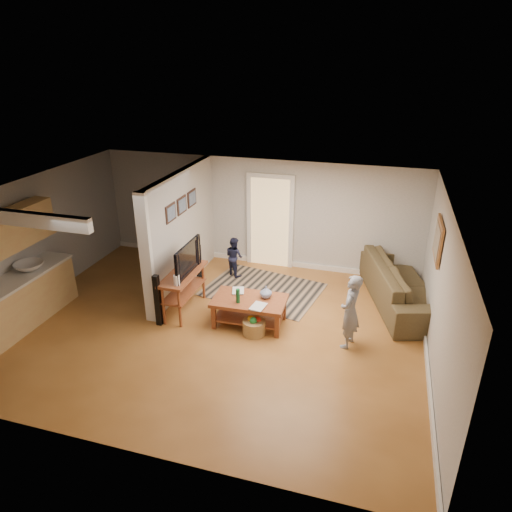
# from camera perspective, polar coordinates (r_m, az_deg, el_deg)

# --- Properties ---
(ground) EXTENTS (7.50, 7.50, 0.00)m
(ground) POSITION_cam_1_polar(r_m,az_deg,el_deg) (8.57, -5.26, -8.78)
(ground) COLOR brown
(ground) RESTS_ON ground
(room_shell) EXTENTS (7.54, 6.02, 2.52)m
(room_shell) POSITION_cam_1_polar(r_m,az_deg,el_deg) (8.65, -11.21, 2.06)
(room_shell) COLOR #A8A5A1
(room_shell) RESTS_ON ground
(area_rug) EXTENTS (2.62, 2.11, 0.01)m
(area_rug) POSITION_cam_1_polar(r_m,az_deg,el_deg) (9.77, 0.87, -4.20)
(area_rug) COLOR black
(area_rug) RESTS_ON ground
(sofa) EXTENTS (1.87, 3.02, 0.82)m
(sofa) POSITION_cam_1_polar(r_m,az_deg,el_deg) (9.77, 17.51, -5.45)
(sofa) COLOR #463E23
(sofa) RESTS_ON ground
(coffee_table) EXTENTS (1.36, 0.82, 0.79)m
(coffee_table) POSITION_cam_1_polar(r_m,az_deg,el_deg) (8.41, -0.69, -6.08)
(coffee_table) COLOR maroon
(coffee_table) RESTS_ON ground
(tv_console) EXTENTS (0.50, 1.31, 1.12)m
(tv_console) POSITION_cam_1_polar(r_m,az_deg,el_deg) (8.77, -9.02, -2.54)
(tv_console) COLOR maroon
(tv_console) RESTS_ON ground
(speaker_left) EXTENTS (0.10, 0.10, 1.01)m
(speaker_left) POSITION_cam_1_polar(r_m,az_deg,el_deg) (8.53, -12.19, -5.45)
(speaker_left) COLOR black
(speaker_left) RESTS_ON ground
(speaker_right) EXTENTS (0.11, 0.11, 0.90)m
(speaker_right) POSITION_cam_1_polar(r_m,az_deg,el_deg) (9.93, -7.15, -1.02)
(speaker_right) COLOR black
(speaker_right) RESTS_ON ground
(toy_basket) EXTENTS (0.41, 0.41, 0.37)m
(toy_basket) POSITION_cam_1_polar(r_m,az_deg,el_deg) (8.26, -0.24, -8.78)
(toy_basket) COLOR #996B42
(toy_basket) RESTS_ON ground
(child) EXTENTS (0.42, 0.54, 1.34)m
(child) POSITION_cam_1_polar(r_m,az_deg,el_deg) (8.21, 11.30, -10.82)
(child) COLOR gray
(child) RESTS_ON ground
(toddler) EXTENTS (0.55, 0.52, 0.90)m
(toddler) POSITION_cam_1_polar(r_m,az_deg,el_deg) (10.43, -2.70, -2.32)
(toddler) COLOR #1B1E39
(toddler) RESTS_ON ground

